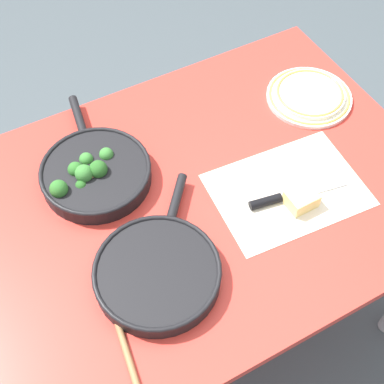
# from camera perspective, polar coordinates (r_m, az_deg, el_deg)

# --- Properties ---
(ground_plane) EXTENTS (14.00, 14.00, 0.00)m
(ground_plane) POSITION_cam_1_polar(r_m,az_deg,el_deg) (2.01, 0.00, -12.49)
(ground_plane) COLOR #424C51
(dining_table_red) EXTENTS (1.29, 0.89, 0.72)m
(dining_table_red) POSITION_cam_1_polar(r_m,az_deg,el_deg) (1.44, 0.00, -2.23)
(dining_table_red) COLOR red
(dining_table_red) RESTS_ON ground_plane
(skillet_broccoli) EXTENTS (0.29, 0.43, 0.08)m
(skillet_broccoli) POSITION_cam_1_polar(r_m,az_deg,el_deg) (1.41, -10.37, 2.07)
(skillet_broccoli) COLOR black
(skillet_broccoli) RESTS_ON dining_table_red
(skillet_eggs) EXTENTS (0.34, 0.37, 0.05)m
(skillet_eggs) POSITION_cam_1_polar(r_m,az_deg,el_deg) (1.24, -3.70, -8.55)
(skillet_eggs) COLOR black
(skillet_eggs) RESTS_ON dining_table_red
(wooden_spoon) EXTENTS (0.07, 0.35, 0.02)m
(wooden_spoon) POSITION_cam_1_polar(r_m,az_deg,el_deg) (1.20, -7.40, -15.37)
(wooden_spoon) COLOR #996B42
(wooden_spoon) RESTS_ON dining_table_red
(parchment_sheet) EXTENTS (0.40, 0.30, 0.00)m
(parchment_sheet) POSITION_cam_1_polar(r_m,az_deg,el_deg) (1.41, 10.16, 0.24)
(parchment_sheet) COLOR silver
(parchment_sheet) RESTS_ON dining_table_red
(grater_knife) EXTENTS (0.27, 0.07, 0.02)m
(grater_knife) POSITION_cam_1_polar(r_m,az_deg,el_deg) (1.39, 9.80, -0.54)
(grater_knife) COLOR silver
(grater_knife) RESTS_ON dining_table_red
(cheese_block) EXTENTS (0.08, 0.06, 0.04)m
(cheese_block) POSITION_cam_1_polar(r_m,az_deg,el_deg) (1.38, 11.56, -0.77)
(cheese_block) COLOR #EFD67A
(cheese_block) RESTS_ON dining_table_red
(dinner_plate_stack) EXTENTS (0.25, 0.25, 0.03)m
(dinner_plate_stack) POSITION_cam_1_polar(r_m,az_deg,el_deg) (1.64, 12.41, 10.04)
(dinner_plate_stack) COLOR silver
(dinner_plate_stack) RESTS_ON dining_table_red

